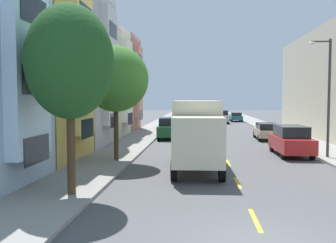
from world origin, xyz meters
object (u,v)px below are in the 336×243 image
(delivery_box_truck, at_px, (197,131))
(parked_suv_red, at_px, (291,140))
(street_lamp, at_px, (327,89))
(parked_sedan_teal, at_px, (236,117))
(parked_suv_charcoal, at_px, (180,116))
(street_tree_nearest, at_px, (70,62))
(parked_hatchback_burgundy, at_px, (175,124))
(parked_wagon_champagne, at_px, (266,131))
(moving_silver_sedan, at_px, (221,117))
(parked_suv_forest, at_px, (169,128))
(street_tree_second, at_px, (116,79))

(delivery_box_truck, xyz_separation_m, parked_suv_red, (6.06, 5.07, -0.99))
(street_lamp, xyz_separation_m, parked_sedan_teal, (-1.56, 37.51, -3.48))
(parked_suv_charcoal, bearing_deg, delivery_box_truck, -85.88)
(street_tree_nearest, height_order, parked_hatchback_burgundy, street_tree_nearest)
(delivery_box_truck, bearing_deg, parked_suv_red, 39.94)
(delivery_box_truck, bearing_deg, parked_wagon_champagne, 66.75)
(street_lamp, distance_m, moving_silver_sedan, 33.42)
(parked_suv_red, xyz_separation_m, parked_suv_charcoal, (-8.70, 31.52, 0.00))
(parked_suv_red, distance_m, parked_suv_forest, 12.81)
(street_lamp, relative_size, delivery_box_truck, 0.97)
(street_tree_second, bearing_deg, parked_wagon_champagne, 50.06)
(delivery_box_truck, bearing_deg, parked_hatchback_burgundy, 96.28)
(street_tree_nearest, distance_m, moving_silver_sedan, 43.73)
(parked_suv_forest, xyz_separation_m, moving_silver_sedan, (6.15, 22.13, 0.00))
(moving_silver_sedan, bearing_deg, parked_suv_red, -85.56)
(street_tree_nearest, bearing_deg, parked_sedan_teal, 77.14)
(parked_hatchback_burgundy, bearing_deg, delivery_box_truck, -83.72)
(parked_wagon_champagne, height_order, moving_silver_sedan, moving_silver_sedan)
(street_tree_second, distance_m, parked_suv_forest, 13.74)
(street_tree_second, relative_size, parked_suv_red, 1.35)
(street_tree_second, relative_size, street_lamp, 0.92)
(street_tree_second, relative_size, delivery_box_truck, 0.90)
(parked_suv_charcoal, bearing_deg, parked_suv_forest, -89.76)
(parked_suv_charcoal, relative_size, moving_silver_sedan, 1.01)
(street_tree_nearest, distance_m, delivery_box_truck, 8.18)
(parked_wagon_champagne, bearing_deg, street_tree_nearest, -117.78)
(street_tree_nearest, distance_m, street_tree_second, 7.60)
(street_lamp, height_order, parked_hatchback_burgundy, street_lamp)
(parked_suv_red, bearing_deg, moving_silver_sedan, 94.44)
(parked_suv_red, bearing_deg, parked_hatchback_burgundy, 114.63)
(parked_sedan_teal, height_order, parked_wagon_champagne, parked_wagon_champagne)
(street_tree_second, xyz_separation_m, parked_hatchback_burgundy, (1.94, 22.55, -4.02))
(moving_silver_sedan, bearing_deg, parked_sedan_teal, 60.11)
(street_tree_nearest, bearing_deg, parked_suv_red, 46.28)
(parked_hatchback_burgundy, distance_m, moving_silver_sedan, 14.10)
(parked_hatchback_burgundy, bearing_deg, moving_silver_sedan, 63.65)
(parked_suv_forest, bearing_deg, delivery_box_truck, -80.10)
(parked_suv_charcoal, bearing_deg, parked_suv_red, -74.57)
(street_tree_nearest, distance_m, parked_wagon_champagne, 23.52)
(delivery_box_truck, xyz_separation_m, parked_suv_charcoal, (-2.64, 36.59, -0.99))
(street_tree_second, relative_size, parked_suv_forest, 1.35)
(parked_hatchback_burgundy, height_order, parked_suv_charcoal, parked_suv_charcoal)
(delivery_box_truck, relative_size, parked_suv_charcoal, 1.50)
(street_tree_second, xyz_separation_m, parked_suv_charcoal, (1.96, 35.06, -3.79))
(street_tree_nearest, xyz_separation_m, delivery_box_truck, (4.59, 6.07, -3.01))
(parked_wagon_champagne, relative_size, parked_suv_charcoal, 0.98)
(parked_sedan_teal, relative_size, parked_suv_charcoal, 0.93)
(parked_sedan_teal, bearing_deg, delivery_box_truck, -98.56)
(moving_silver_sedan, bearing_deg, street_lamp, -82.83)
(parked_suv_forest, bearing_deg, parked_suv_charcoal, 90.24)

